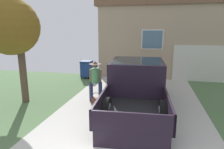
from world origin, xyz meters
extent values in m
cube|color=#B6B4AB|center=(0.00, 4.50, -0.03)|extent=(5.20, 9.00, 0.06)
cube|color=black|center=(0.12, 3.96, 0.21)|extent=(2.19, 5.55, 0.42)
cube|color=black|center=(0.07, 4.74, 1.04)|extent=(2.16, 2.39, 1.23)
cube|color=#1E2833|center=(0.07, 4.74, 1.41)|extent=(1.90, 2.19, 0.52)
cube|color=black|center=(-0.02, 6.27, 0.72)|extent=(2.07, 0.93, 0.60)
cube|color=black|center=(0.22, 2.42, 0.45)|extent=(2.16, 2.49, 0.06)
cube|color=black|center=(-0.76, 2.36, 0.69)|extent=(0.21, 2.37, 0.54)
cube|color=black|center=(1.20, 2.48, 0.69)|extent=(0.21, 2.37, 0.54)
cube|color=black|center=(0.29, 1.27, 0.69)|extent=(2.02, 0.18, 0.54)
cube|color=black|center=(-1.08, 5.46, 1.31)|extent=(0.11, 0.19, 0.20)
cylinder|color=black|center=(-0.89, 6.10, 0.40)|extent=(0.31, 0.81, 0.80)
cylinder|color=#9E9EA3|center=(-0.89, 6.10, 0.40)|extent=(0.31, 0.46, 0.44)
cylinder|color=black|center=(0.86, 6.21, 0.40)|extent=(0.31, 0.81, 0.80)
cylinder|color=#9E9EA3|center=(0.86, 6.21, 0.40)|extent=(0.31, 0.46, 0.44)
cylinder|color=black|center=(-0.68, 2.61, 0.40)|extent=(0.31, 0.81, 0.80)
cylinder|color=#9E9EA3|center=(-0.68, 2.61, 0.40)|extent=(0.31, 0.46, 0.44)
cylinder|color=black|center=(1.08, 2.71, 0.40)|extent=(0.31, 0.81, 0.80)
cylinder|color=#9E9EA3|center=(1.08, 2.71, 0.40)|extent=(0.31, 0.46, 0.44)
cylinder|color=navy|center=(-1.69, 4.26, 0.40)|extent=(0.15, 0.15, 0.80)
cylinder|color=navy|center=(-1.33, 4.34, 0.40)|extent=(0.15, 0.15, 0.80)
cylinder|color=#4C9356|center=(-1.51, 4.30, 1.06)|extent=(0.33, 0.33, 0.58)
cylinder|color=brown|center=(-1.70, 4.26, 1.00)|extent=(0.09, 0.09, 0.65)
cylinder|color=brown|center=(-1.32, 4.34, 1.00)|extent=(0.09, 0.09, 0.65)
sphere|color=brown|center=(-1.51, 4.30, 1.48)|extent=(0.21, 0.21, 0.21)
cylinder|color=brown|center=(-1.51, 4.30, 1.53)|extent=(0.48, 0.48, 0.01)
cone|color=brown|center=(-1.51, 4.30, 1.58)|extent=(0.22, 0.22, 0.12)
cube|color=brown|center=(-1.41, 4.04, 0.12)|extent=(0.36, 0.18, 0.24)
torus|color=brown|center=(-1.41, 4.04, 0.29)|extent=(0.32, 0.02, 0.32)
cube|color=tan|center=(2.29, 11.72, 2.09)|extent=(9.84, 6.20, 4.17)
cube|color=brown|center=(2.29, 11.72, 4.68)|extent=(10.24, 6.45, 1.00)
cube|color=silver|center=(3.18, 8.59, 1.00)|extent=(2.86, 0.06, 2.01)
cube|color=slate|center=(0.55, 8.59, 2.30)|extent=(1.10, 0.05, 1.00)
cube|color=silver|center=(0.55, 8.60, 2.30)|extent=(1.23, 0.02, 1.12)
cylinder|color=brown|center=(-4.26, 3.65, 1.09)|extent=(0.27, 0.27, 2.18)
sphere|color=brown|center=(-4.43, 3.44, 2.94)|extent=(2.08, 2.08, 2.08)
sphere|color=brown|center=(-4.50, 3.50, 2.91)|extent=(1.58, 1.58, 1.58)
cube|color=navy|center=(-3.23, 8.06, 0.51)|extent=(0.58, 0.68, 0.84)
cube|color=navy|center=(-3.23, 8.06, 0.98)|extent=(0.60, 0.71, 0.10)
cylinder|color=black|center=(-3.45, 7.79, 0.09)|extent=(0.05, 0.18, 0.18)
cylinder|color=black|center=(-3.01, 7.79, 0.09)|extent=(0.05, 0.18, 0.18)
camera|label=1|loc=(0.76, -2.99, 2.82)|focal=31.76mm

